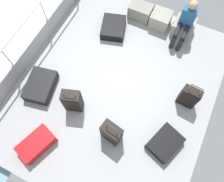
{
  "coord_description": "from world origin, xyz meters",
  "views": [
    {
      "loc": [
        0.83,
        -1.9,
        4.59
      ],
      "look_at": [
        0.03,
        -0.23,
        0.25
      ],
      "focal_mm": 34.68,
      "sensor_mm": 36.0,
      "label": 1
    }
  ],
  "objects_px": {
    "suitcase_5": "(41,86)",
    "cargo_crate_1": "(160,19)",
    "suitcase_2": "(36,144)",
    "cargo_crate_0": "(141,11)",
    "suitcase_3": "(113,28)",
    "suitcase_4": "(165,143)",
    "passenger_seated": "(186,22)",
    "suitcase_6": "(73,101)",
    "suitcase_1": "(189,97)",
    "cargo_crate_2": "(183,27)",
    "suitcase_0": "(112,133)"
  },
  "relations": [
    {
      "from": "suitcase_0",
      "to": "suitcase_1",
      "type": "distance_m",
      "value": 1.81
    },
    {
      "from": "passenger_seated",
      "to": "suitcase_6",
      "type": "xyz_separation_m",
      "value": [
        -1.48,
        -2.8,
        -0.22
      ]
    },
    {
      "from": "passenger_seated",
      "to": "cargo_crate_1",
      "type": "bearing_deg",
      "value": 164.25
    },
    {
      "from": "suitcase_1",
      "to": "cargo_crate_1",
      "type": "bearing_deg",
      "value": 125.74
    },
    {
      "from": "suitcase_2",
      "to": "cargo_crate_0",
      "type": "bearing_deg",
      "value": 82.08
    },
    {
      "from": "cargo_crate_0",
      "to": "cargo_crate_2",
      "type": "distance_m",
      "value": 1.18
    },
    {
      "from": "passenger_seated",
      "to": "suitcase_2",
      "type": "bearing_deg",
      "value": -114.25
    },
    {
      "from": "suitcase_1",
      "to": "cargo_crate_0",
      "type": "bearing_deg",
      "value": 135.43
    },
    {
      "from": "suitcase_3",
      "to": "suitcase_5",
      "type": "bearing_deg",
      "value": -109.31
    },
    {
      "from": "suitcase_3",
      "to": "suitcase_4",
      "type": "distance_m",
      "value": 3.11
    },
    {
      "from": "suitcase_6",
      "to": "suitcase_0",
      "type": "bearing_deg",
      "value": -13.4
    },
    {
      "from": "suitcase_5",
      "to": "suitcase_2",
      "type": "bearing_deg",
      "value": -60.46
    },
    {
      "from": "cargo_crate_2",
      "to": "passenger_seated",
      "type": "bearing_deg",
      "value": -90.0
    },
    {
      "from": "suitcase_4",
      "to": "suitcase_1",
      "type": "bearing_deg",
      "value": 85.26
    },
    {
      "from": "suitcase_5",
      "to": "cargo_crate_1",
      "type": "bearing_deg",
      "value": 58.47
    },
    {
      "from": "passenger_seated",
      "to": "suitcase_3",
      "type": "height_order",
      "value": "passenger_seated"
    },
    {
      "from": "cargo_crate_0",
      "to": "suitcase_3",
      "type": "bearing_deg",
      "value": -120.89
    },
    {
      "from": "suitcase_1",
      "to": "suitcase_4",
      "type": "height_order",
      "value": "suitcase_1"
    },
    {
      "from": "suitcase_0",
      "to": "suitcase_5",
      "type": "xyz_separation_m",
      "value": [
        -1.94,
        0.31,
        -0.21
      ]
    },
    {
      "from": "passenger_seated",
      "to": "suitcase_5",
      "type": "distance_m",
      "value": 3.66
    },
    {
      "from": "suitcase_0",
      "to": "suitcase_6",
      "type": "height_order",
      "value": "suitcase_6"
    },
    {
      "from": "cargo_crate_1",
      "to": "suitcase_0",
      "type": "bearing_deg",
      "value": -87.2
    },
    {
      "from": "suitcase_0",
      "to": "suitcase_3",
      "type": "xyz_separation_m",
      "value": [
        -1.17,
        2.51,
        -0.22
      ]
    },
    {
      "from": "cargo_crate_0",
      "to": "suitcase_0",
      "type": "height_order",
      "value": "suitcase_0"
    },
    {
      "from": "suitcase_6",
      "to": "suitcase_1",
      "type": "bearing_deg",
      "value": 28.21
    },
    {
      "from": "suitcase_3",
      "to": "suitcase_4",
      "type": "xyz_separation_m",
      "value": [
        2.22,
        -2.18,
        -0.0
      ]
    },
    {
      "from": "suitcase_1",
      "to": "suitcase_6",
      "type": "bearing_deg",
      "value": -151.79
    },
    {
      "from": "suitcase_2",
      "to": "suitcase_6",
      "type": "xyz_separation_m",
      "value": [
        0.27,
        1.08,
        0.22
      ]
    },
    {
      "from": "cargo_crate_1",
      "to": "suitcase_6",
      "type": "relative_size",
      "value": 0.61
    },
    {
      "from": "suitcase_6",
      "to": "cargo_crate_0",
      "type": "bearing_deg",
      "value": 84.34
    },
    {
      "from": "suitcase_0",
      "to": "suitcase_1",
      "type": "xyz_separation_m",
      "value": [
        1.14,
        1.41,
        -0.01
      ]
    },
    {
      "from": "suitcase_0",
      "to": "suitcase_3",
      "type": "relative_size",
      "value": 0.99
    },
    {
      "from": "cargo_crate_0",
      "to": "passenger_seated",
      "type": "relative_size",
      "value": 0.57
    },
    {
      "from": "passenger_seated",
      "to": "suitcase_1",
      "type": "height_order",
      "value": "passenger_seated"
    },
    {
      "from": "cargo_crate_0",
      "to": "suitcase_0",
      "type": "relative_size",
      "value": 0.73
    },
    {
      "from": "cargo_crate_0",
      "to": "suitcase_0",
      "type": "bearing_deg",
      "value": -77.38
    },
    {
      "from": "cargo_crate_0",
      "to": "suitcase_3",
      "type": "height_order",
      "value": "cargo_crate_0"
    },
    {
      "from": "cargo_crate_2",
      "to": "suitcase_6",
      "type": "distance_m",
      "value": 3.33
    },
    {
      "from": "cargo_crate_0",
      "to": "suitcase_0",
      "type": "xyz_separation_m",
      "value": [
        0.73,
        -3.25,
        0.14
      ]
    },
    {
      "from": "suitcase_0",
      "to": "suitcase_3",
      "type": "height_order",
      "value": "suitcase_0"
    },
    {
      "from": "passenger_seated",
      "to": "suitcase_2",
      "type": "relative_size",
      "value": 1.32
    },
    {
      "from": "suitcase_2",
      "to": "suitcase_6",
      "type": "relative_size",
      "value": 0.96
    },
    {
      "from": "suitcase_3",
      "to": "suitcase_6",
      "type": "distance_m",
      "value": 2.29
    },
    {
      "from": "cargo_crate_2",
      "to": "suitcase_2",
      "type": "xyz_separation_m",
      "value": [
        -1.75,
        -4.06,
        -0.07
      ]
    },
    {
      "from": "suitcase_0",
      "to": "suitcase_1",
      "type": "bearing_deg",
      "value": 50.93
    },
    {
      "from": "suitcase_1",
      "to": "suitcase_2",
      "type": "height_order",
      "value": "suitcase_1"
    },
    {
      "from": "passenger_seated",
      "to": "suitcase_4",
      "type": "height_order",
      "value": "passenger_seated"
    },
    {
      "from": "cargo_crate_2",
      "to": "suitcase_0",
      "type": "relative_size",
      "value": 0.63
    },
    {
      "from": "cargo_crate_0",
      "to": "suitcase_6",
      "type": "distance_m",
      "value": 3.02
    },
    {
      "from": "suitcase_0",
      "to": "suitcase_2",
      "type": "height_order",
      "value": "suitcase_0"
    }
  ]
}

